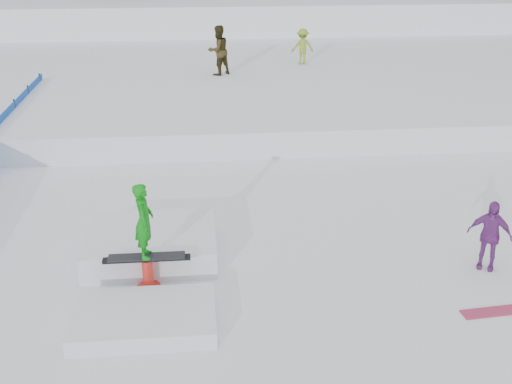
{
  "coord_description": "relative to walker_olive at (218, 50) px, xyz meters",
  "views": [
    {
      "loc": [
        -0.7,
        -10.34,
        6.32
      ],
      "look_at": [
        0.5,
        2.0,
        1.1
      ],
      "focal_mm": 45.0,
      "sensor_mm": 36.0,
      "label": 1
    }
  ],
  "objects": [
    {
      "name": "spectator_purple",
      "position": [
        4.63,
        -14.38,
        -1.04
      ],
      "size": [
        0.9,
        0.72,
        1.43
      ],
      "primitive_type": "imported",
      "rotation": [
        0.0,
        0.0,
        -0.53
      ],
      "color": "#793187",
      "rests_on": "ground"
    },
    {
      "name": "jib_rail_feature",
      "position": [
        -1.96,
        -13.97,
        -1.45
      ],
      "size": [
        2.6,
        4.4,
        2.11
      ],
      "color": "white",
      "rests_on": "ground"
    },
    {
      "name": "ground",
      "position": [
        -0.27,
        -14.71,
        -1.75
      ],
      "size": [
        120.0,
        120.0,
        0.0
      ],
      "primitive_type": "plane",
      "color": "white"
    },
    {
      "name": "walker_olive",
      "position": [
        0.0,
        0.0,
        0.0
      ],
      "size": [
        1.17,
        1.12,
        1.9
      ],
      "primitive_type": "imported",
      "rotation": [
        0.0,
        0.0,
        3.75
      ],
      "color": "#30280F",
      "rests_on": "snow_midrise"
    },
    {
      "name": "snow_midrise",
      "position": [
        -0.27,
        1.29,
        -1.35
      ],
      "size": [
        50.0,
        18.0,
        0.8
      ],
      "primitive_type": "cube",
      "color": "white",
      "rests_on": "ground"
    },
    {
      "name": "walker_ygreen",
      "position": [
        3.59,
        1.73,
        -0.22
      ],
      "size": [
        0.99,
        0.62,
        1.47
      ],
      "primitive_type": "imported",
      "rotation": [
        0.0,
        0.0,
        3.22
      ],
      "color": "olive",
      "rests_on": "snow_midrise"
    },
    {
      "name": "loose_board_red",
      "position": [
        4.23,
        -15.93,
        -1.74
      ],
      "size": [
        1.42,
        0.4,
        0.03
      ],
      "primitive_type": "cube",
      "rotation": [
        0.0,
        0.0,
        0.09
      ],
      "color": "#A02C4B",
      "rests_on": "ground"
    },
    {
      "name": "snow_berm",
      "position": [
        -0.27,
        15.29,
        -0.55
      ],
      "size": [
        60.0,
        14.0,
        2.4
      ],
      "primitive_type": "cube",
      "color": "white",
      "rests_on": "ground"
    }
  ]
}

